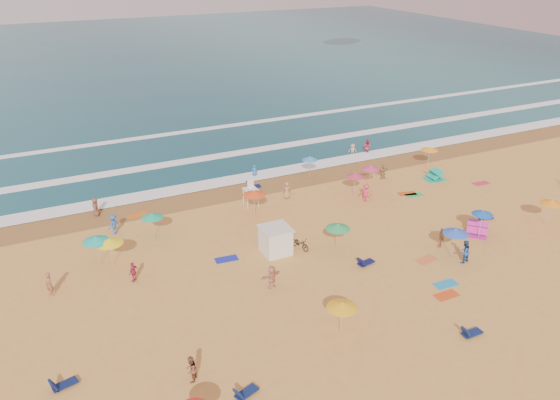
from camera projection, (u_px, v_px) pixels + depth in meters
name	position (u px, v px, depth m)	size (l,w,h in m)	color
ground	(305.00, 249.00, 42.14)	(220.00, 220.00, 0.00)	gold
ocean	(111.00, 61.00, 110.74)	(220.00, 140.00, 0.18)	#0C4756
wet_sand	(244.00, 190.00, 52.35)	(220.00, 220.00, 0.00)	olive
surf_foam	(214.00, 159.00, 59.51)	(200.00, 18.70, 0.05)	white
cabana	(276.00, 241.00, 41.26)	(2.00, 2.00, 2.00)	white
cabana_roof	(276.00, 228.00, 40.81)	(2.20, 2.20, 0.12)	silver
bicycle	(300.00, 243.00, 41.98)	(0.63, 1.82, 0.96)	black
lifeguard_stand	(251.00, 195.00, 48.78)	(1.20, 1.20, 2.10)	white
beach_umbrellas	(316.00, 219.00, 41.94)	(65.25, 27.73, 0.66)	orange
loungers	(407.00, 258.00, 40.64)	(49.01, 26.57, 0.34)	#0E1A48
towels	(333.00, 258.00, 40.91)	(45.48, 25.68, 0.03)	red
popup_tents	(454.00, 198.00, 49.29)	(6.83, 12.68, 1.20)	#D62FA7
beachgoers	(282.00, 217.00, 45.41)	(41.48, 26.99, 2.05)	brown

